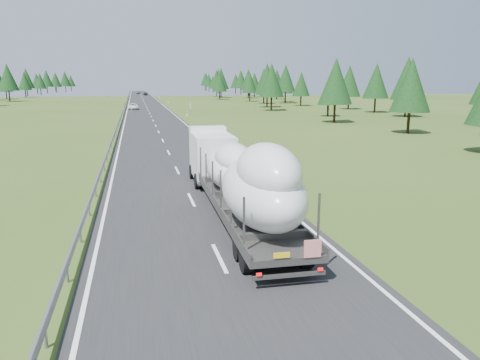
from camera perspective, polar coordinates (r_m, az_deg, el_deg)
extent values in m
cube|color=black|center=(107.63, -11.13, 8.33)|extent=(10.00, 400.00, 0.02)
cube|color=slate|center=(107.58, -13.99, 8.52)|extent=(0.08, 400.00, 0.32)
cube|color=silver|center=(39.02, 1.48, 3.09)|extent=(0.12, 0.07, 1.00)
cube|color=black|center=(38.97, 1.48, 3.56)|extent=(0.13, 0.08, 0.12)
cube|color=silver|center=(88.10, -6.49, 8.02)|extent=(0.12, 0.07, 1.00)
cube|color=black|center=(88.08, -6.49, 8.23)|extent=(0.13, 0.08, 0.12)
cube|color=silver|center=(137.84, -8.76, 9.39)|extent=(0.12, 0.07, 1.00)
cube|color=black|center=(137.83, -8.77, 9.52)|extent=(0.13, 0.08, 0.12)
cube|color=silver|center=(187.72, -9.84, 10.02)|extent=(0.12, 0.07, 1.00)
cube|color=black|center=(187.71, -9.84, 10.12)|extent=(0.13, 0.08, 0.12)
cube|color=silver|center=(237.65, -10.46, 10.39)|extent=(0.12, 0.07, 1.00)
cube|color=black|center=(237.64, -10.47, 10.47)|extent=(0.13, 0.08, 0.12)
cube|color=silver|center=(287.61, -10.87, 10.63)|extent=(0.12, 0.07, 1.00)
cube|color=black|center=(287.60, -10.87, 10.69)|extent=(0.13, 0.08, 0.12)
cube|color=silver|center=(337.57, -11.16, 10.80)|extent=(0.12, 0.07, 1.00)
cube|color=black|center=(337.57, -11.16, 10.85)|extent=(0.13, 0.08, 0.12)
cylinder|color=slate|center=(88.14, -6.04, 8.36)|extent=(0.08, 0.08, 2.00)
cube|color=silver|center=(88.08, -6.05, 9.01)|extent=(0.05, 0.90, 1.20)
cylinder|color=black|center=(91.90, 19.53, 8.42)|extent=(0.36, 0.36, 3.69)
cone|color=black|center=(91.78, 19.76, 11.61)|extent=(5.75, 5.75, 7.70)
cylinder|color=black|center=(102.70, 16.12, 8.88)|extent=(0.36, 0.36, 3.44)
cone|color=black|center=(102.58, 16.28, 11.54)|extent=(5.35, 5.35, 7.17)
cylinder|color=black|center=(112.79, 13.08, 9.27)|extent=(0.36, 0.36, 3.41)
cone|color=black|center=(112.69, 13.20, 11.68)|extent=(5.31, 5.31, 7.11)
cylinder|color=black|center=(126.02, 7.42, 9.64)|extent=(0.36, 0.36, 2.99)
cone|color=black|center=(125.92, 7.48, 11.53)|extent=(4.66, 4.66, 6.24)
cylinder|color=black|center=(140.19, 5.54, 10.09)|extent=(0.36, 0.36, 3.82)
cone|color=black|center=(140.11, 5.59, 12.26)|extent=(5.94, 5.94, 7.96)
cylinder|color=black|center=(149.87, 5.52, 10.07)|extent=(0.36, 0.36, 3.07)
cone|color=black|center=(149.78, 5.55, 11.70)|extent=(4.78, 4.78, 6.40)
cylinder|color=black|center=(169.33, 4.48, 10.39)|extent=(0.36, 0.36, 3.55)
cone|color=black|center=(169.26, 4.51, 12.06)|extent=(5.53, 5.53, 7.40)
cylinder|color=black|center=(179.78, 1.01, 10.54)|extent=(0.36, 0.36, 3.66)
cone|color=black|center=(179.72, 1.02, 12.16)|extent=(5.70, 5.70, 7.63)
cylinder|color=black|center=(192.92, 1.77, 10.59)|extent=(0.36, 0.36, 3.32)
cone|color=black|center=(192.86, 1.77, 11.96)|extent=(5.16, 5.16, 6.91)
cylinder|color=black|center=(208.38, 1.11, 10.66)|extent=(0.36, 0.36, 3.04)
cone|color=black|center=(208.32, 1.12, 11.82)|extent=(4.72, 4.72, 6.33)
cylinder|color=black|center=(221.10, 0.11, 10.85)|extent=(0.36, 0.36, 3.86)
cone|color=black|center=(221.06, 0.11, 12.24)|extent=(6.00, 6.00, 8.03)
cylinder|color=black|center=(234.53, -0.54, 10.86)|extent=(0.36, 0.36, 3.36)
cone|color=black|center=(234.48, -0.54, 11.99)|extent=(5.22, 5.22, 6.99)
cylinder|color=black|center=(247.24, -2.63, 11.00)|extent=(0.36, 0.36, 4.21)
cone|color=black|center=(247.20, -2.64, 12.36)|extent=(6.55, 6.55, 8.78)
cylinder|color=black|center=(262.89, -3.31, 10.94)|extent=(0.36, 0.36, 3.10)
cone|color=black|center=(262.84, -3.32, 11.87)|extent=(4.82, 4.82, 6.45)
cylinder|color=black|center=(276.51, -3.81, 11.03)|extent=(0.36, 0.36, 3.52)
cone|color=black|center=(276.47, -3.83, 12.04)|extent=(5.47, 5.47, 7.33)
cylinder|color=black|center=(287.01, -3.15, 11.02)|extent=(0.36, 0.36, 2.94)
cone|color=black|center=(286.96, -3.16, 11.83)|extent=(4.58, 4.58, 6.13)
cylinder|color=black|center=(303.79, -4.15, 11.14)|extent=(0.36, 0.36, 3.85)
cone|color=black|center=(303.76, -4.16, 12.15)|extent=(5.98, 5.98, 8.01)
cylinder|color=black|center=(314.37, -4.28, 11.17)|extent=(0.36, 0.36, 3.81)
cone|color=black|center=(314.33, -4.29, 12.13)|extent=(5.93, 5.93, 7.94)
cylinder|color=black|center=(63.17, 19.86, 6.82)|extent=(0.36, 0.36, 3.18)
cone|color=black|center=(62.97, 20.15, 10.82)|extent=(4.95, 4.95, 6.63)
cylinder|color=black|center=(76.35, 11.45, 8.16)|extent=(0.36, 0.36, 3.42)
cone|color=black|center=(76.20, 11.60, 11.73)|extent=(5.32, 5.32, 7.13)
cylinder|color=black|center=(89.42, 10.66, 8.44)|extent=(0.36, 0.36, 2.52)
cone|color=black|center=(89.28, 10.75, 10.68)|extent=(3.92, 3.92, 5.25)
cylinder|color=black|center=(105.11, 3.84, 9.40)|extent=(0.36, 0.36, 3.51)
cone|color=black|center=(105.00, 3.88, 12.06)|extent=(5.46, 5.46, 7.32)
cylinder|color=black|center=(118.30, 3.31, 9.73)|extent=(0.36, 0.36, 3.64)
cone|color=black|center=(118.20, 3.34, 12.18)|extent=(5.66, 5.66, 7.58)
cylinder|color=black|center=(137.47, 2.91, 10.01)|extent=(0.36, 0.36, 3.44)
cone|color=black|center=(137.39, 2.93, 12.00)|extent=(5.35, 5.35, 7.16)
cylinder|color=black|center=(151.38, 1.19, 10.16)|extent=(0.36, 0.36, 3.14)
cone|color=black|center=(151.30, 1.20, 11.81)|extent=(4.89, 4.89, 6.55)
cylinder|color=black|center=(165.87, -2.49, 10.33)|extent=(0.36, 0.36, 3.26)
cone|color=black|center=(165.80, -2.50, 11.90)|extent=(5.07, 5.07, 6.79)
cylinder|color=black|center=(184.32, -2.32, 10.60)|extent=(0.36, 0.36, 3.89)
cone|color=black|center=(184.27, -2.34, 12.28)|extent=(6.05, 6.05, 8.10)
cylinder|color=black|center=(199.12, -2.85, 10.68)|extent=(0.36, 0.36, 3.74)
cone|color=black|center=(199.06, -2.87, 12.18)|extent=(5.82, 5.82, 7.79)
cylinder|color=black|center=(166.49, -26.30, 9.26)|extent=(0.36, 0.36, 4.02)
cone|color=black|center=(166.43, -26.48, 11.17)|extent=(6.25, 6.25, 8.37)
cylinder|color=black|center=(192.42, -26.59, 9.29)|extent=(0.36, 0.36, 2.98)
cone|color=black|center=(192.35, -26.70, 10.52)|extent=(4.64, 4.64, 6.21)
cylinder|color=black|center=(206.85, -24.68, 9.62)|extent=(0.36, 0.36, 3.35)
cone|color=black|center=(206.80, -24.80, 10.90)|extent=(5.21, 5.21, 6.98)
cylinder|color=black|center=(220.21, -24.50, 9.80)|extent=(0.36, 0.36, 3.98)
cone|color=black|center=(220.17, -24.63, 11.23)|extent=(6.19, 6.19, 8.29)
cylinder|color=black|center=(233.07, -23.11, 9.90)|extent=(0.36, 0.36, 3.37)
cone|color=black|center=(233.02, -23.20, 11.05)|extent=(5.24, 5.24, 7.02)
cylinder|color=black|center=(247.69, -23.45, 9.95)|extent=(0.36, 0.36, 3.42)
cone|color=black|center=(247.64, -23.54, 11.05)|extent=(5.31, 5.31, 7.12)
cylinder|color=black|center=(263.05, -22.43, 10.17)|extent=(0.36, 0.36, 4.05)
cone|color=black|center=(263.01, -22.53, 11.39)|extent=(6.31, 6.31, 8.45)
cylinder|color=black|center=(276.33, -21.47, 10.25)|extent=(0.36, 0.36, 3.68)
cone|color=black|center=(276.29, -21.55, 11.31)|extent=(5.73, 5.73, 7.67)
cylinder|color=black|center=(285.60, -20.48, 10.39)|extent=(0.36, 0.36, 4.00)
cone|color=black|center=(285.56, -20.56, 11.50)|extent=(6.22, 6.22, 8.32)
cylinder|color=black|center=(303.95, -21.58, 10.33)|extent=(0.36, 0.36, 3.58)
cone|color=black|center=(303.91, -21.65, 11.26)|extent=(5.58, 5.58, 7.47)
cylinder|color=black|center=(313.36, -19.87, 10.46)|extent=(0.36, 0.36, 3.40)
cone|color=black|center=(313.32, -19.94, 11.32)|extent=(5.29, 5.29, 7.08)
cube|color=silver|center=(30.15, -3.42, 3.02)|extent=(2.51, 4.91, 2.73)
cube|color=black|center=(32.51, -4.13, 4.54)|extent=(2.24, 0.11, 1.37)
cube|color=silver|center=(32.06, -4.07, 6.28)|extent=(2.46, 1.21, 0.29)
cube|color=#52504D|center=(29.44, -3.08, 0.20)|extent=(2.48, 2.96, 0.24)
cylinder|color=black|center=(31.95, -5.88, 1.01)|extent=(0.36, 0.98, 0.98)
cylinder|color=black|center=(32.28, -1.92, 1.18)|extent=(0.36, 0.98, 0.98)
cylinder|color=black|center=(28.91, -5.15, -0.15)|extent=(0.36, 0.98, 0.98)
cylinder|color=black|center=(29.28, -0.79, 0.05)|extent=(0.36, 0.98, 0.98)
cube|color=#52504D|center=(21.45, 0.58, -3.30)|extent=(2.84, 13.69, 0.25)
cube|color=#52504D|center=(21.14, -2.85, -2.86)|extent=(0.27, 13.65, 0.23)
cube|color=#52504D|center=(21.71, 3.92, -2.47)|extent=(0.27, 13.65, 0.23)
cube|color=#52504D|center=(15.40, 0.83, -5.42)|extent=(0.07, 0.07, 1.85)
cube|color=#52504D|center=(16.17, 9.84, -4.74)|extent=(0.07, 0.07, 1.85)
cube|color=#52504D|center=(17.59, -0.93, -3.19)|extent=(0.07, 0.07, 1.85)
cube|color=#52504D|center=(18.27, 7.07, -2.70)|extent=(0.07, 0.07, 1.85)
cube|color=#52504D|center=(19.82, -2.30, -1.45)|extent=(0.07, 0.07, 1.85)
cube|color=#52504D|center=(20.43, 4.88, -1.08)|extent=(0.07, 0.07, 1.85)
cube|color=#52504D|center=(22.07, -3.38, -0.06)|extent=(0.07, 0.07, 1.85)
cube|color=#52504D|center=(22.62, 3.11, 0.24)|extent=(0.07, 0.07, 1.85)
cube|color=#52504D|center=(24.34, -4.27, 1.07)|extent=(0.07, 0.07, 1.85)
cube|color=#52504D|center=(24.83, 1.66, 1.32)|extent=(0.07, 0.07, 1.85)
cube|color=#52504D|center=(26.62, -5.00, 2.00)|extent=(0.07, 0.07, 1.85)
cube|color=#52504D|center=(27.07, 0.45, 2.22)|extent=(0.07, 0.07, 1.85)
cylinder|color=black|center=(16.48, 1.11, -9.63)|extent=(0.40, 0.98, 0.98)
cylinder|color=black|center=(17.08, 8.21, -8.96)|extent=(0.40, 0.98, 0.98)
cylinder|color=black|center=(17.54, 0.20, -8.25)|extent=(0.40, 0.98, 0.98)
cylinder|color=black|center=(18.11, 6.89, -7.68)|extent=(0.40, 0.98, 0.98)
cube|color=#52504D|center=(15.44, 6.41, -11.44)|extent=(2.44, 0.15, 0.12)
cube|color=red|center=(15.30, 9.19, -8.21)|extent=(0.59, 0.05, 0.59)
cube|color=yellow|center=(15.01, 5.49, -9.10)|extent=(0.54, 0.05, 0.18)
cube|color=red|center=(15.04, 2.74, -11.43)|extent=(0.18, 0.06, 0.10)
cube|color=red|center=(15.67, 10.11, -10.62)|extent=(0.18, 0.06, 0.10)
ellipsoid|color=silver|center=(18.15, 2.83, -1.40)|extent=(3.03, 6.76, 2.66)
ellipsoid|color=silver|center=(17.17, 3.60, 0.99)|extent=(2.29, 4.29, 2.13)
ellipsoid|color=silver|center=(24.54, -1.27, 1.34)|extent=(2.56, 6.83, 1.98)
ellipsoid|color=silver|center=(23.60, -0.88, 2.63)|extent=(1.93, 4.33, 1.59)
imported|color=white|center=(111.33, -12.93, 8.73)|extent=(2.47, 5.08, 1.39)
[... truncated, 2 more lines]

